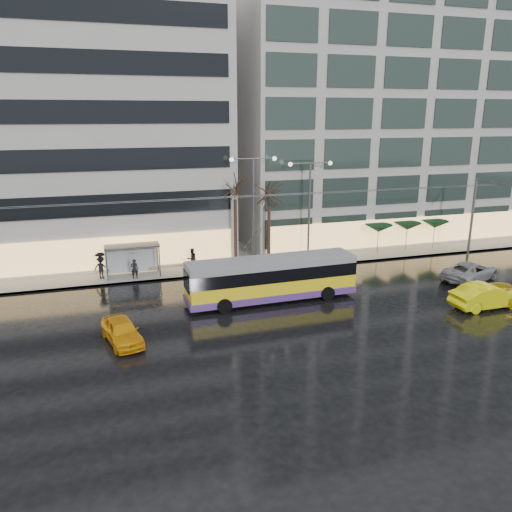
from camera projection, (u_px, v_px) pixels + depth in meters
name	position (u px, v px, depth m)	size (l,w,h in m)	color
ground	(271.00, 315.00, 32.18)	(140.00, 140.00, 0.00)	black
sidewalk	(244.00, 255.00, 45.61)	(80.00, 10.00, 0.15)	gray
kerb	(259.00, 271.00, 41.05)	(80.00, 0.10, 0.15)	slate
building_left	(22.00, 131.00, 42.18)	(34.00, 14.00, 22.00)	#ADAAA6
building_right	(388.00, 113.00, 51.47)	(32.00, 14.00, 25.00)	#ADAAA6
trolleybus	(272.00, 280.00, 34.38)	(11.90, 4.72, 5.48)	yellow
catenary	(251.00, 225.00, 38.60)	(42.24, 5.12, 7.00)	#595B60
bus_shelter	(127.00, 253.00, 39.16)	(4.20, 1.60, 2.51)	#595B60
street_lamp_near	(253.00, 196.00, 41.04)	(3.96, 0.36, 9.03)	#595B60
street_lamp_far	(310.00, 197.00, 42.50)	(3.96, 0.36, 8.53)	#595B60
tree_a	(235.00, 183.00, 40.50)	(3.20, 3.20, 8.40)	black
tree_b	(269.00, 190.00, 41.71)	(3.20, 3.20, 7.70)	black
parasol_a	(379.00, 228.00, 45.52)	(2.50, 2.50, 2.65)	#595B60
parasol_b	(407.00, 226.00, 46.35)	(2.50, 2.50, 2.65)	#595B60
parasol_c	(435.00, 224.00, 47.18)	(2.50, 2.50, 2.65)	#595B60
taxi_a	(122.00, 331.00, 28.17)	(1.66, 4.12, 1.40)	#EE9F0C
taxi_b	(487.00, 296.00, 33.27)	(1.74, 4.99, 1.65)	#FFF90D
taxi_c	(507.00, 294.00, 33.86)	(2.33, 5.06, 1.40)	gold
sedan_silver	(470.00, 271.00, 38.71)	(2.49, 5.39, 1.50)	#9C9CA1
pedestrian_a	(134.00, 261.00, 38.48)	(1.16, 1.17, 2.19)	black
pedestrian_b	(192.00, 259.00, 41.09)	(1.04, 0.93, 1.75)	black
pedestrian_c	(101.00, 265.00, 38.65)	(1.30, 1.06, 2.11)	black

